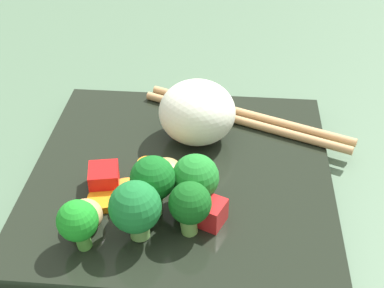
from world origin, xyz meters
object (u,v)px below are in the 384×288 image
Objects in this scene: broccoli_floret_0 at (135,208)px; square_plate at (181,177)px; chopstick_pair at (246,118)px; rice_mound at (197,112)px; carrot_slice_2 at (147,167)px.

square_plate is at bearing -13.72° from broccoli_floret_0.
broccoli_floret_0 reaches higher than chopstick_pair.
square_plate is 11.05cm from chopstick_pair.
square_plate is at bearing 172.36° from rice_mound.
broccoli_floret_0 is (-14.66, 2.96, 0.04)cm from rice_mound.
chopstick_pair is (3.82, -4.81, -2.74)cm from rice_mound.
rice_mound is 3.84× the size of carrot_slice_2.
carrot_slice_2 is 0.09× the size of chopstick_pair.
carrot_slice_2 is at bearing 95.06° from square_plate.
rice_mound is at bearing -34.22° from carrot_slice_2.
carrot_slice_2 is (8.73, 1.08, -2.86)cm from broccoli_floret_0.
rice_mound reaches higher than chopstick_pair.
rice_mound is 6.73cm from chopstick_pair.
chopstick_pair is at bearing -30.44° from square_plate.
chopstick_pair reaches higher than carrot_slice_2.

